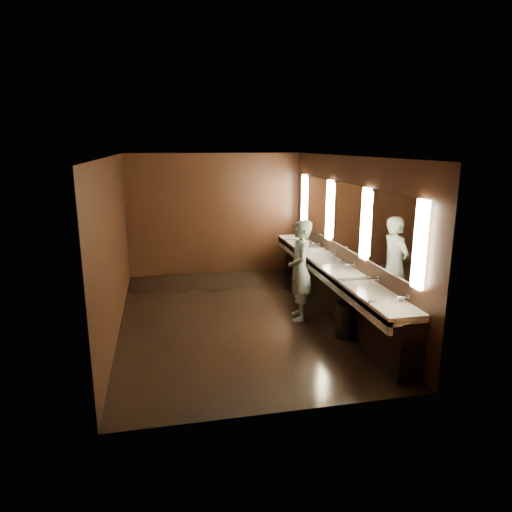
# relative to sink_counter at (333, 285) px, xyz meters

# --- Properties ---
(floor) EXTENTS (6.00, 6.00, 0.00)m
(floor) POSITION_rel_sink_counter_xyz_m (-1.79, -0.00, -0.50)
(floor) COLOR black
(floor) RESTS_ON ground
(ceiling) EXTENTS (4.00, 6.00, 0.02)m
(ceiling) POSITION_rel_sink_counter_xyz_m (-1.79, -0.00, 2.30)
(ceiling) COLOR #2D2D2B
(ceiling) RESTS_ON wall_back
(wall_back) EXTENTS (4.00, 0.02, 2.80)m
(wall_back) POSITION_rel_sink_counter_xyz_m (-1.79, 3.00, 0.90)
(wall_back) COLOR black
(wall_back) RESTS_ON floor
(wall_front) EXTENTS (4.00, 0.02, 2.80)m
(wall_front) POSITION_rel_sink_counter_xyz_m (-1.79, -3.00, 0.90)
(wall_front) COLOR black
(wall_front) RESTS_ON floor
(wall_left) EXTENTS (0.02, 6.00, 2.80)m
(wall_left) POSITION_rel_sink_counter_xyz_m (-3.79, -0.00, 0.90)
(wall_left) COLOR black
(wall_left) RESTS_ON floor
(wall_right) EXTENTS (0.02, 6.00, 2.80)m
(wall_right) POSITION_rel_sink_counter_xyz_m (0.21, -0.00, 0.90)
(wall_right) COLOR black
(wall_right) RESTS_ON floor
(sink_counter) EXTENTS (0.55, 5.40, 1.01)m
(sink_counter) POSITION_rel_sink_counter_xyz_m (0.00, 0.00, 0.00)
(sink_counter) COLOR black
(sink_counter) RESTS_ON floor
(mirror_band) EXTENTS (0.06, 5.03, 1.15)m
(mirror_band) POSITION_rel_sink_counter_xyz_m (0.19, -0.00, 1.25)
(mirror_band) COLOR #FCE8B6
(mirror_band) RESTS_ON wall_right
(person) EXTENTS (0.52, 0.70, 1.75)m
(person) POSITION_rel_sink_counter_xyz_m (-0.72, -0.23, 0.38)
(person) COLOR #94C8DC
(person) RESTS_ON floor
(trash_bin) EXTENTS (0.47, 0.47, 0.56)m
(trash_bin) POSITION_rel_sink_counter_xyz_m (-0.22, -1.17, -0.21)
(trash_bin) COLOR black
(trash_bin) RESTS_ON floor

